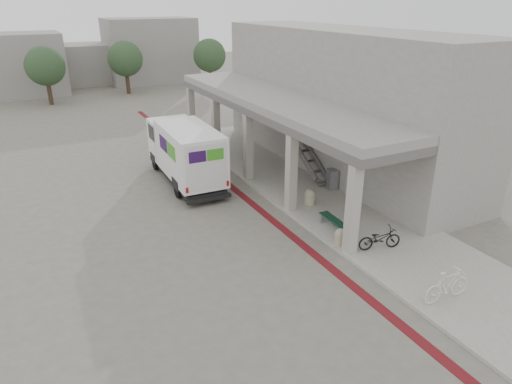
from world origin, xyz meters
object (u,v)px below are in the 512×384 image
bicycle_cream (447,285)px  fedex_truck (185,151)px  bicycle_black (380,238)px  utility_cabinet (332,179)px  bench (335,223)px

bicycle_cream → fedex_truck: bearing=18.3°
bicycle_black → utility_cabinet: bearing=-4.1°
bench → utility_cabinet: size_ratio=1.94×
fedex_truck → bench: 8.55m
fedex_truck → bicycle_black: bearing=-67.2°
fedex_truck → bicycle_black: size_ratio=4.33×
fedex_truck → utility_cabinet: fedex_truck is taller
fedex_truck → bench: fedex_truck is taller
utility_cabinet → bicycle_cream: bearing=-90.6°
fedex_truck → bicycle_black: 10.45m
utility_cabinet → bicycle_cream: size_ratio=0.55×
bicycle_black → bicycle_cream: bicycle_cream is taller
fedex_truck → bicycle_cream: bearing=-73.3°
fedex_truck → bench: (3.26, -7.82, -1.11)m
fedex_truck → utility_cabinet: bearing=-35.8°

